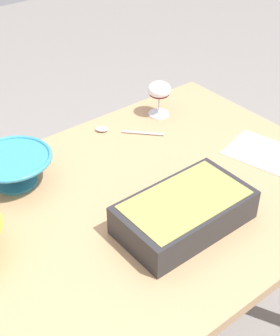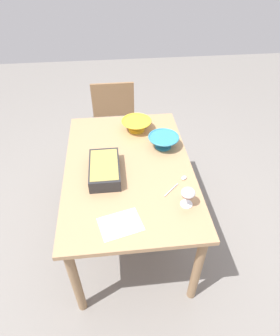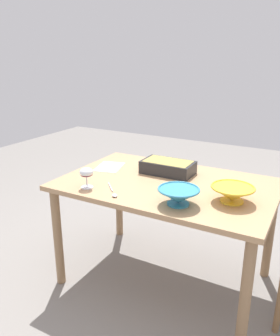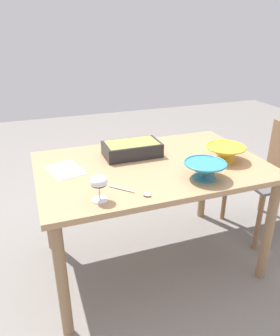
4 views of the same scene
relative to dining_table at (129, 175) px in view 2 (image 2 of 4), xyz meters
name	(u,v)px [view 2 (image 2 of 4)]	position (x,y,z in m)	size (l,w,h in m)	color
ground_plane	(131,229)	(0.00, 0.00, -0.64)	(8.00, 8.00, 0.00)	gray
dining_table	(129,175)	(0.00, 0.00, 0.00)	(1.35, 0.88, 0.73)	tan
chair	(114,121)	(1.03, 0.07, -0.17)	(0.42, 0.45, 0.82)	#595959
wine_glass	(188,194)	(-0.39, -0.32, 0.18)	(0.08, 0.08, 0.13)	white
casserole_dish	(105,169)	(-0.07, 0.16, 0.14)	(0.35, 0.20, 0.09)	#262628
mixing_bowl	(163,141)	(0.19, -0.28, 0.14)	(0.23, 0.23, 0.10)	teal
small_bowl	(137,125)	(0.44, -0.10, 0.14)	(0.24, 0.24, 0.09)	yellow
serving_spoon	(180,182)	(-0.20, -0.32, 0.10)	(0.18, 0.19, 0.01)	silver
napkin	(120,224)	(-0.50, 0.08, 0.09)	(0.17, 0.24, 0.00)	white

